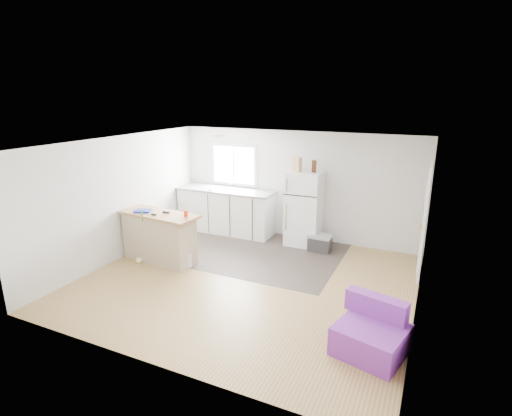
{
  "coord_description": "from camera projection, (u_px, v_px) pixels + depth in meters",
  "views": [
    {
      "loc": [
        2.82,
        -5.72,
        3.17
      ],
      "look_at": [
        -0.15,
        0.7,
        1.13
      ],
      "focal_mm": 28.0,
      "sensor_mm": 36.0,
      "label": 1
    }
  ],
  "objects": [
    {
      "name": "peninsula",
      "position": [
        159.0,
        237.0,
        7.72
      ],
      "size": [
        1.64,
        0.75,
        0.98
      ],
      "rotation": [
        0.0,
        0.0,
        -0.09
      ],
      "color": "#CAB792",
      "rests_on": "floor"
    },
    {
      "name": "refrigerator",
      "position": [
        304.0,
        208.0,
        8.53
      ],
      "size": [
        0.72,
        0.69,
        1.6
      ],
      "rotation": [
        0.0,
        0.0,
        0.02
      ],
      "color": "white",
      "rests_on": "floor"
    },
    {
      "name": "cooler",
      "position": [
        320.0,
        243.0,
        8.28
      ],
      "size": [
        0.48,
        0.34,
        0.36
      ],
      "rotation": [
        0.0,
        0.0,
        -0.04
      ],
      "color": "#2A2A2C",
      "rests_on": "floor"
    },
    {
      "name": "tool_a",
      "position": [
        166.0,
        212.0,
        7.58
      ],
      "size": [
        0.14,
        0.06,
        0.03
      ],
      "primitive_type": "cube",
      "rotation": [
        0.0,
        0.0,
        -0.07
      ],
      "color": "black",
      "rests_on": "peninsula"
    },
    {
      "name": "blue_tray",
      "position": [
        143.0,
        211.0,
        7.67
      ],
      "size": [
        0.36,
        0.32,
        0.04
      ],
      "primitive_type": "cube",
      "rotation": [
        0.0,
        0.0,
        0.42
      ],
      "color": "#131AB3",
      "rests_on": "peninsula"
    },
    {
      "name": "room",
      "position": [
        247.0,
        216.0,
        6.67
      ],
      "size": [
        5.51,
        5.01,
        2.41
      ],
      "color": "olive",
      "rests_on": "ground"
    },
    {
      "name": "mop",
      "position": [
        141.0,
        251.0,
        7.7
      ],
      "size": [
        0.25,
        0.31,
        1.13
      ],
      "rotation": [
        0.0,
        0.0,
        0.5
      ],
      "color": "green",
      "rests_on": "floor"
    },
    {
      "name": "cardboard_box",
      "position": [
        297.0,
        164.0,
        8.27
      ],
      "size": [
        0.22,
        0.17,
        0.3
      ],
      "primitive_type": "cube",
      "rotation": [
        0.0,
        0.0,
        -0.43
      ],
      "color": "tan",
      "rests_on": "refrigerator"
    },
    {
      "name": "vinyl_zone",
      "position": [
        242.0,
        250.0,
        8.39
      ],
      "size": [
        4.05,
        2.5,
        0.0
      ],
      "primitive_type": "cube",
      "color": "#352C28",
      "rests_on": "floor"
    },
    {
      "name": "interior_door",
      "position": [
        425.0,
        221.0,
        6.98
      ],
      "size": [
        0.11,
        0.92,
        2.1
      ],
      "color": "white",
      "rests_on": "right_wall"
    },
    {
      "name": "ceiling_fixture",
      "position": [
        219.0,
        136.0,
        7.88
      ],
      "size": [
        0.3,
        0.3,
        0.07
      ],
      "primitive_type": "cylinder",
      "color": "white",
      "rests_on": "ceiling"
    },
    {
      "name": "bottle_right",
      "position": [
        313.0,
        166.0,
        8.2
      ],
      "size": [
        0.09,
        0.09,
        0.25
      ],
      "primitive_type": "cylinder",
      "rotation": [
        0.0,
        0.0,
        -0.4
      ],
      "color": "#3C1B0B",
      "rests_on": "refrigerator"
    },
    {
      "name": "bottle_left",
      "position": [
        315.0,
        167.0,
        8.15
      ],
      "size": [
        0.08,
        0.08,
        0.25
      ],
      "primitive_type": "cylinder",
      "rotation": [
        0.0,
        0.0,
        -0.13
      ],
      "color": "#3C1B0B",
      "rests_on": "refrigerator"
    },
    {
      "name": "red_cup",
      "position": [
        186.0,
        213.0,
        7.36
      ],
      "size": [
        0.09,
        0.09,
        0.12
      ],
      "primitive_type": "cylinder",
      "rotation": [
        0.0,
        0.0,
        -0.08
      ],
      "color": "red",
      "rests_on": "peninsula"
    },
    {
      "name": "window",
      "position": [
        234.0,
        165.0,
        9.37
      ],
      "size": [
        1.18,
        0.06,
        0.98
      ],
      "color": "white",
      "rests_on": "back_wall"
    },
    {
      "name": "purple_seat",
      "position": [
        371.0,
        334.0,
        5.04
      ],
      "size": [
        0.97,
        0.94,
        0.66
      ],
      "rotation": [
        0.0,
        0.0,
        -0.25
      ],
      "color": "purple",
      "rests_on": "floor"
    },
    {
      "name": "tool_b",
      "position": [
        154.0,
        215.0,
        7.45
      ],
      "size": [
        0.1,
        0.05,
        0.03
      ],
      "primitive_type": "cube",
      "rotation": [
        0.0,
        0.0,
        -0.11
      ],
      "color": "black",
      "rests_on": "peninsula"
    },
    {
      "name": "cleaner_jug",
      "position": [
        187.0,
        260.0,
        7.51
      ],
      "size": [
        0.18,
        0.16,
        0.33
      ],
      "rotation": [
        0.0,
        0.0,
        -0.4
      ],
      "color": "silver",
      "rests_on": "floor"
    },
    {
      "name": "kitchen_cabinets",
      "position": [
        226.0,
        210.0,
        9.37
      ],
      "size": [
        2.33,
        0.75,
        1.33
      ],
      "rotation": [
        0.0,
        0.0,
        0.01
      ],
      "color": "white",
      "rests_on": "floor"
    }
  ]
}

